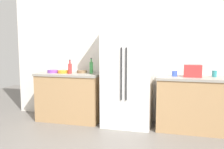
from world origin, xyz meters
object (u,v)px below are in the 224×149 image
Objects in this scene: toaster at (193,71)px; cup_a at (175,74)px; bowl_c at (63,72)px; bottle_a at (91,67)px; refrigerator at (128,72)px; bowl_b at (82,72)px; bowl_a at (53,71)px; cup_b at (214,74)px; bottle_b at (70,68)px.

cup_a is (-0.28, 0.03, -0.05)m from toaster.
bottle_a is at bearing 9.27° from bowl_c.
bottle_a is at bearing 174.46° from refrigerator.
bowl_c is (-0.32, -0.13, 0.00)m from bowl_b.
bowl_a is at bearing -167.87° from bowl_b.
bowl_a is (-2.22, -0.04, -0.02)m from cup_a.
bowl_c is at bearing -179.51° from toaster.
bowl_a reaches higher than bowl_b.
bowl_a is 1.05× the size of bowl_b.
bottle_a is 2.74× the size of cup_b.
bowl_c is at bearing -157.28° from bowl_b.
bowl_c is at bearing -177.11° from cup_b.
toaster is 0.97× the size of bottle_a.
refrigerator is at bearing -7.34° from bowl_b.
toaster is at bearing 1.81° from bottle_b.
bottle_b is (-0.36, -0.13, -0.01)m from bottle_a.
refrigerator is 1.44m from bowl_a.
refrigerator is 7.40× the size of bottle_b.
bowl_c is (0.22, -0.02, 0.00)m from bowl_a.
cup_b is at bearing 2.31° from bowl_a.
bottle_a is 0.39m from bottle_b.
bowl_b is at bearing 22.72° from bowl_c.
bottle_b is at bearing -9.71° from bowl_a.
toaster is (1.07, 0.00, 0.05)m from refrigerator.
bowl_a is 1.02× the size of bowl_c.
cup_a is 2.00m from bowl_c.
bowl_b is (0.54, 0.12, -0.00)m from bowl_a.
bottle_a is at bearing -13.26° from bowl_b.
cup_a is (1.48, -0.03, -0.07)m from bottle_a.
toaster is at bearing -2.16° from bottle_a.
cup_b is at bearing -0.03° from bowl_b.
toaster reaches higher than bowl_b.
cup_b is at bearing 4.19° from bottle_b.
bowl_c is at bearing -178.45° from cup_a.
bowl_a is (-0.74, -0.07, -0.09)m from bottle_a.
bottle_a is 2.10m from cup_b.
refrigerator reaches higher than toaster.
bottle_b is at bearing -176.40° from refrigerator.
refrigerator is 9.98× the size of bowl_b.
cup_b is at bearing 2.89° from bowl_c.
cup_a reaches higher than bowl_a.
refrigerator is 0.79m from cup_a.
toaster is 2.12m from bottle_b.
bowl_b is at bearing 12.13° from bowl_a.
bottle_b is (-2.12, -0.07, 0.00)m from toaster.
cup_a is 2.22m from bowl_a.
cup_b is at bearing 18.19° from toaster.
toaster is 1.42× the size of bowl_c.
refrigerator is 6.82× the size of toaster.
toaster reaches higher than cup_a.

